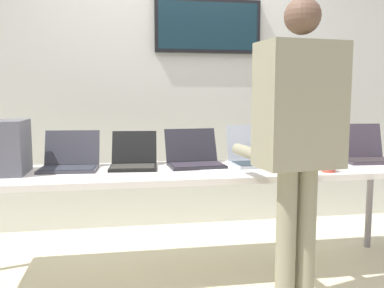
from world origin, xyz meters
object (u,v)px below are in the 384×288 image
object	(u,v)px
laptop_station_1	(134,159)
laptop_station_4	(312,155)
person	(298,128)
laptop_station_2	(194,157)
laptop_station_5	(364,153)
laptop_station_0	(70,161)
laptop_station_3	(255,156)
workbench	(197,176)
coffee_mug	(329,165)

from	to	relation	value
laptop_station_1	laptop_station_4	bearing A→B (deg)	-0.99
person	laptop_station_2	bearing A→B (deg)	119.95
laptop_station_5	laptop_station_0	bearing A→B (deg)	179.83
laptop_station_2	laptop_station_5	bearing A→B (deg)	-0.38
laptop_station_2	laptop_station_0	bearing A→B (deg)	-179.86
person	laptop_station_3	bearing A→B (deg)	89.67
workbench	laptop_station_4	size ratio (longest dim) A/B	8.71
laptop_station_0	laptop_station_1	bearing A→B (deg)	-0.78
workbench	laptop_station_4	distance (m)	0.89
person	coffee_mug	size ratio (longest dim) A/B	18.95
workbench	person	world-z (taller)	person
laptop_station_0	laptop_station_2	distance (m)	0.85
laptop_station_4	coffee_mug	bearing A→B (deg)	-99.29
person	coffee_mug	bearing A→B (deg)	44.30
laptop_station_3	workbench	bearing A→B (deg)	-165.95
laptop_station_0	laptop_station_4	bearing A→B (deg)	-0.94
workbench	laptop_station_1	xyz separation A→B (m)	(-0.42, 0.13, 0.10)
laptop_station_4	laptop_station_5	xyz separation A→B (m)	(0.43, 0.02, 0.01)
workbench	coffee_mug	xyz separation A→B (m)	(0.82, -0.25, 0.09)
laptop_station_5	person	world-z (taller)	person
workbench	person	distance (m)	0.85
workbench	laptop_station_0	size ratio (longest dim) A/B	7.94
coffee_mug	laptop_station_2	bearing A→B (deg)	154.74
laptop_station_0	laptop_station_5	world-z (taller)	laptop_station_5
laptop_station_0	laptop_station_3	distance (m)	1.29
laptop_station_4	workbench	bearing A→B (deg)	-173.20
workbench	laptop_station_2	distance (m)	0.17
laptop_station_0	coffee_mug	bearing A→B (deg)	-12.97
person	laptop_station_0	bearing A→B (deg)	149.55
laptop_station_1	laptop_station_4	size ratio (longest dim) A/B	1.06
workbench	laptop_station_4	xyz separation A→B (m)	(0.88, 0.11, 0.10)
laptop_station_0	laptop_station_2	xyz separation A→B (m)	(0.85, 0.00, -0.00)
person	coffee_mug	world-z (taller)	person
laptop_station_0	person	world-z (taller)	person
laptop_station_1	coffee_mug	bearing A→B (deg)	-16.92
workbench	laptop_station_5	bearing A→B (deg)	5.52
laptop_station_0	laptop_station_3	xyz separation A→B (m)	(1.29, -0.02, 0.01)
laptop_station_0	coffee_mug	distance (m)	1.71
laptop_station_5	coffee_mug	bearing A→B (deg)	-142.34
laptop_station_4	coffee_mug	world-z (taller)	laptop_station_4
laptop_station_2	laptop_station_4	xyz separation A→B (m)	(0.88, -0.03, -0.00)
laptop_station_1	laptop_station_5	bearing A→B (deg)	-0.02
laptop_station_0	laptop_station_3	bearing A→B (deg)	-0.95
workbench	coffee_mug	world-z (taller)	coffee_mug
laptop_station_5	coffee_mug	world-z (taller)	laptop_station_5
workbench	person	bearing A→B (deg)	-54.53
laptop_station_2	coffee_mug	distance (m)	0.90
workbench	person	size ratio (longest dim) A/B	1.80
laptop_station_2	laptop_station_5	xyz separation A→B (m)	(1.31, -0.01, 0.00)
laptop_station_3	coffee_mug	bearing A→B (deg)	-43.87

